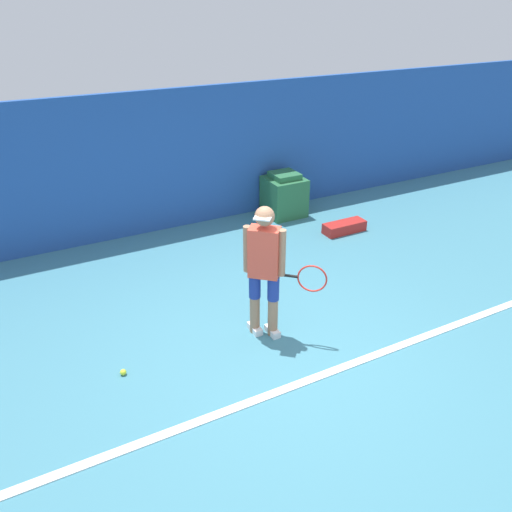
{
  "coord_description": "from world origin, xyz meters",
  "views": [
    {
      "loc": [
        -2.39,
        -3.85,
        3.65
      ],
      "look_at": [
        -0.03,
        0.66,
        0.96
      ],
      "focal_mm": 35.0,
      "sensor_mm": 36.0,
      "label": 1
    }
  ],
  "objects_px": {
    "tennis_ball": "(123,372)",
    "covered_chair": "(284,195)",
    "equipment_bag": "(344,227)",
    "tennis_player": "(265,267)"
  },
  "relations": [
    {
      "from": "covered_chair",
      "to": "equipment_bag",
      "type": "xyz_separation_m",
      "value": [
        0.53,
        -1.15,
        -0.29
      ]
    },
    {
      "from": "tennis_player",
      "to": "tennis_ball",
      "type": "xyz_separation_m",
      "value": [
        -1.71,
        0.04,
        -0.88
      ]
    },
    {
      "from": "covered_chair",
      "to": "equipment_bag",
      "type": "height_order",
      "value": "covered_chair"
    },
    {
      "from": "covered_chair",
      "to": "equipment_bag",
      "type": "bearing_deg",
      "value": -65.19
    },
    {
      "from": "tennis_ball",
      "to": "covered_chair",
      "type": "relative_size",
      "value": 0.08
    },
    {
      "from": "equipment_bag",
      "to": "tennis_ball",
      "type": "bearing_deg",
      "value": -156.54
    },
    {
      "from": "tennis_ball",
      "to": "equipment_bag",
      "type": "distance_m",
      "value": 4.69
    },
    {
      "from": "tennis_ball",
      "to": "equipment_bag",
      "type": "bearing_deg",
      "value": 23.46
    },
    {
      "from": "tennis_ball",
      "to": "equipment_bag",
      "type": "height_order",
      "value": "equipment_bag"
    },
    {
      "from": "tennis_ball",
      "to": "covered_chair",
      "type": "height_order",
      "value": "covered_chair"
    }
  ]
}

